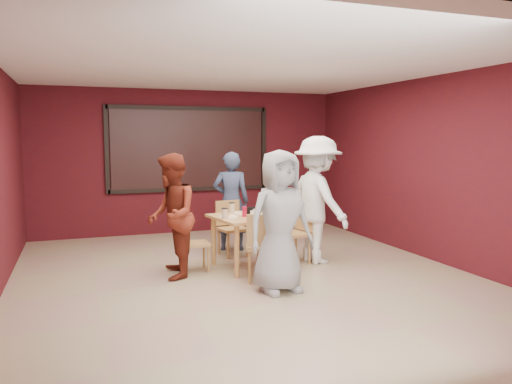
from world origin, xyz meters
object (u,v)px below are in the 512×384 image
object	(u,v)px
chair_back	(231,224)
diner_left	(171,216)
chair_left	(190,240)
diner_right	(318,200)
dining_table	(249,222)
chair_front	(263,243)
chair_right	(297,229)
diner_back	(231,201)
diner_front	(280,221)

from	to	relation	value
chair_back	diner_left	size ratio (longest dim) A/B	0.52
chair_back	chair_left	size ratio (longest dim) A/B	1.10
diner_right	chair_left	bearing A→B (deg)	74.67
dining_table	chair_back	xyz separation A→B (m)	(-0.01, 0.86, -0.18)
chair_front	chair_left	xyz separation A→B (m)	(-0.78, 0.84, -0.07)
chair_left	chair_right	xyz separation A→B (m)	(1.63, -0.04, 0.06)
chair_left	chair_back	bearing A→B (deg)	42.99
dining_table	chair_left	world-z (taller)	dining_table
chair_right	diner_back	size ratio (longest dim) A/B	0.54
chair_front	chair_left	bearing A→B (deg)	132.75
dining_table	diner_back	xyz separation A→B (m)	(0.10, 1.19, 0.16)
chair_right	chair_front	bearing A→B (deg)	-136.68
dining_table	chair_front	distance (m)	0.76
chair_back	diner_front	world-z (taller)	diner_front
chair_left	chair_right	size ratio (longest dim) A/B	0.88
dining_table	diner_left	distance (m)	1.15
chair_right	diner_left	xyz separation A→B (m)	(-1.93, -0.18, 0.33)
chair_right	diner_front	xyz separation A→B (m)	(-0.80, -1.24, 0.36)
chair_left	diner_front	world-z (taller)	diner_front
diner_front	diner_left	world-z (taller)	diner_front
diner_front	diner_right	xyz separation A→B (m)	(1.08, 1.14, 0.08)
diner_back	chair_back	bearing A→B (deg)	90.75
chair_left	diner_right	xyz separation A→B (m)	(1.91, -0.13, 0.51)
chair_front	diner_right	world-z (taller)	diner_right
chair_left	diner_left	bearing A→B (deg)	-143.79
diner_back	diner_left	bearing A→B (deg)	65.75
diner_left	diner_back	bearing A→B (deg)	145.90
chair_back	diner_front	size ratio (longest dim) A/B	0.50
diner_left	chair_right	bearing A→B (deg)	104.43
dining_table	chair_front	bearing A→B (deg)	-94.34
chair_back	chair_left	distance (m)	1.13
diner_front	diner_left	distance (m)	1.54
dining_table	diner_right	bearing A→B (deg)	-2.04
chair_back	diner_right	world-z (taller)	diner_right
diner_back	diner_front	bearing A→B (deg)	106.30
chair_back	dining_table	bearing A→B (deg)	-89.46
diner_back	chair_right	bearing A→B (deg)	140.50
dining_table	chair_right	world-z (taller)	dining_table
diner_front	diner_back	distance (m)	2.38
chair_back	diner_left	distance (m)	1.54
chair_left	chair_right	world-z (taller)	chair_right
chair_right	diner_front	size ratio (longest dim) A/B	0.51
chair_right	diner_left	bearing A→B (deg)	-174.57
chair_back	diner_front	xyz separation A→B (m)	(0.00, -2.05, 0.38)
dining_table	diner_back	bearing A→B (deg)	85.25
diner_right	dining_table	bearing A→B (deg)	76.57
diner_left	diner_right	distance (m)	2.21
chair_back	chair_front	bearing A→B (deg)	-91.73
chair_left	diner_left	xyz separation A→B (m)	(-0.30, -0.22, 0.39)
diner_back	diner_right	xyz separation A→B (m)	(0.98, -1.23, 0.13)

